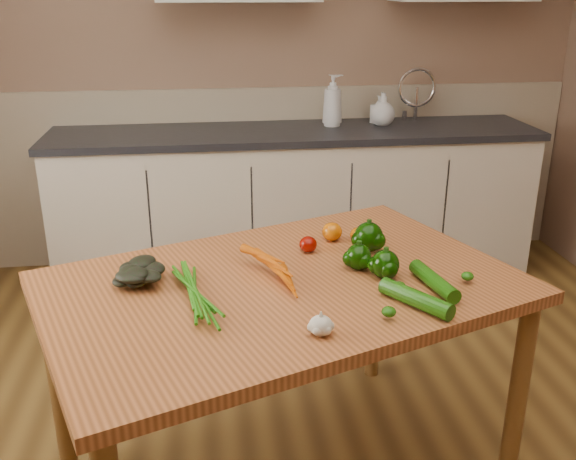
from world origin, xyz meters
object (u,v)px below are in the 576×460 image
(soap_bottle_a, at_px, (333,101))
(soap_bottle_b, at_px, (379,109))
(pepper_b, at_px, (369,237))
(pepper_c, at_px, (385,264))
(tomato_c, at_px, (358,235))
(table, at_px, (283,306))
(zucchini_a, at_px, (434,281))
(soap_bottle_c, at_px, (383,109))
(garlic_bulb, at_px, (321,326))
(tomato_b, at_px, (332,232))
(zucchini_b, at_px, (416,299))
(tomato_a, at_px, (308,244))
(pepper_a, at_px, (359,257))
(carrot_bunch, at_px, (250,274))
(leafy_greens, at_px, (130,268))

(soap_bottle_a, xyz_separation_m, soap_bottle_b, (0.30, 0.05, -0.07))
(pepper_b, xyz_separation_m, pepper_c, (-0.00, -0.23, -0.01))
(pepper_c, bearing_deg, soap_bottle_b, 75.78)
(tomato_c, bearing_deg, table, -136.62)
(zucchini_a, bearing_deg, pepper_b, 111.58)
(soap_bottle_b, height_order, soap_bottle_c, soap_bottle_c)
(garlic_bulb, bearing_deg, tomato_b, 76.34)
(garlic_bulb, bearing_deg, zucchini_b, 22.13)
(pepper_c, height_order, tomato_c, pepper_c)
(tomato_c, bearing_deg, soap_bottle_b, 72.74)
(soap_bottle_b, height_order, tomato_a, soap_bottle_b)
(soap_bottle_a, height_order, soap_bottle_c, soap_bottle_a)
(pepper_b, xyz_separation_m, tomato_a, (-0.21, 0.02, -0.02))
(pepper_a, xyz_separation_m, tomato_a, (-0.14, 0.17, -0.01))
(tomato_c, bearing_deg, carrot_bunch, -143.86)
(soap_bottle_a, distance_m, pepper_c, 1.92)
(soap_bottle_b, relative_size, tomato_a, 2.63)
(leafy_greens, distance_m, tomato_b, 0.76)
(tomato_b, height_order, zucchini_a, tomato_b)
(soap_bottle_b, distance_m, zucchini_b, 2.21)
(garlic_bulb, relative_size, pepper_c, 0.71)
(soap_bottle_c, relative_size, zucchini_a, 0.79)
(leafy_greens, relative_size, garlic_bulb, 3.22)
(tomato_b, relative_size, zucchini_b, 0.31)
(pepper_b, distance_m, tomato_b, 0.16)
(leafy_greens, bearing_deg, soap_bottle_a, 61.15)
(garlic_bulb, bearing_deg, soap_bottle_a, 78.12)
(pepper_c, height_order, tomato_a, pepper_c)
(table, distance_m, soap_bottle_c, 2.07)
(pepper_a, distance_m, zucchini_b, 0.31)
(tomato_b, xyz_separation_m, tomato_c, (0.09, -0.03, -0.01))
(leafy_greens, distance_m, zucchini_b, 0.89)
(pepper_a, bearing_deg, zucchini_b, -69.92)
(tomato_b, bearing_deg, carrot_bunch, -134.29)
(soap_bottle_b, distance_m, pepper_a, 1.95)
(soap_bottle_b, relative_size, zucchini_a, 0.69)
(soap_bottle_c, distance_m, pepper_c, 1.96)
(pepper_b, distance_m, pepper_c, 0.23)
(soap_bottle_c, distance_m, pepper_b, 1.74)
(zucchini_a, bearing_deg, pepper_a, 138.68)
(tomato_c, bearing_deg, soap_bottle_c, 71.83)
(soap_bottle_b, bearing_deg, tomato_a, -148.95)
(garlic_bulb, xyz_separation_m, zucchini_b, (0.31, 0.12, -0.00))
(carrot_bunch, distance_m, garlic_bulb, 0.38)
(pepper_b, bearing_deg, tomato_b, 132.96)
(pepper_b, height_order, tomato_a, pepper_b)
(tomato_a, distance_m, zucchini_b, 0.52)
(soap_bottle_c, height_order, zucchini_b, soap_bottle_c)
(carrot_bunch, distance_m, zucchini_a, 0.58)
(tomato_b, relative_size, zucchini_a, 0.31)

